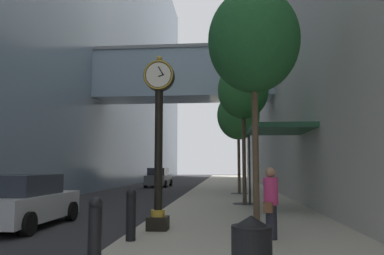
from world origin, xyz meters
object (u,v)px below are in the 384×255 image
Objects in this scene: street_clock at (159,132)px; street_tree_mid_far at (238,116)px; bollard_nearest at (95,231)px; bollard_second at (131,213)px; car_grey_near at (159,178)px; pedestrian_walking at (271,201)px; car_silver_mid at (22,201)px; street_tree_near at (254,42)px; street_tree_mid_near at (243,91)px.

street_tree_mid_far reaches higher than street_clock.
street_tree_mid_far is at bearing 80.20° from bollard_nearest.
street_tree_mid_far is at bearing 78.70° from bollard_second.
car_grey_near reaches higher than bollard_nearest.
pedestrian_walking is 25.61m from car_grey_near.
car_grey_near is 22.68m from car_silver_mid.
bollard_second is 25.35m from car_grey_near.
bollard_nearest is 27.70m from car_grey_near.
street_tree_near reaches higher than pedestrian_walking.
pedestrian_walking is at bearing -88.65° from street_tree_mid_near.
car_silver_mid is at bearing 178.42° from street_tree_near.
street_clock is 0.73× the size of street_tree_mid_far.
bollard_nearest is 0.71× the size of pedestrian_walking.
street_tree_near is 12.94m from street_tree_mid_far.
street_tree_near is 1.62× the size of car_grey_near.
street_tree_mid_near is at bearing 90.00° from street_tree_near.
street_clock is 2.86× the size of pedestrian_walking.
car_grey_near is at bearing 100.15° from street_clock.
street_clock reaches higher than bollard_second.
street_tree_mid_near is at bearing 70.75° from bollard_second.
street_tree_near reaches higher than bollard_second.
street_tree_near is 6.47m from street_tree_mid_near.
street_tree_mid_near reaches higher than bollard_second.
bollard_second is 0.18× the size of street_tree_mid_near.
street_tree_near reaches higher than car_silver_mid.
street_tree_mid_near is 18.35m from car_grey_near.
street_clock is 4.01× the size of bollard_nearest.
pedestrian_walking is (3.21, 0.44, 0.26)m from bollard_second.
pedestrian_walking reaches higher than bollard_nearest.
street_tree_mid_near reaches higher than car_grey_near.
pedestrian_walking is at bearing -19.99° from street_clock.
street_clock is at bearing -165.17° from street_tree_near.
street_clock is at bearing 160.01° from pedestrian_walking.
car_grey_near reaches higher than car_silver_mid.
bollard_nearest is 4.28m from pedestrian_walking.
street_clock is at bearing -11.76° from car_silver_mid.
bollard_nearest and bollard_second have the same top height.
car_grey_near is at bearing 106.04° from pedestrian_walking.
street_tree_near is at bearing 56.49° from bollard_nearest.
street_tree_mid_near is at bearing 74.68° from bollard_nearest.
street_tree_mid_near is (3.02, 11.03, 4.57)m from bollard_nearest.
pedestrian_walking is at bearing -73.96° from car_grey_near.
street_tree_mid_far is at bearing 61.30° from car_silver_mid.
street_tree_near is 4.78m from pedestrian_walking.
pedestrian_walking reaches higher than bollard_second.
bollard_nearest is 1.00× the size of bollard_second.
bollard_second is at bearing -109.25° from street_tree_mid_near.
pedestrian_walking is (2.86, -1.04, -1.74)m from street_clock.
street_tree_mid_near is 1.59× the size of car_silver_mid.
street_tree_mid_far is at bearing 90.00° from street_tree_near.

